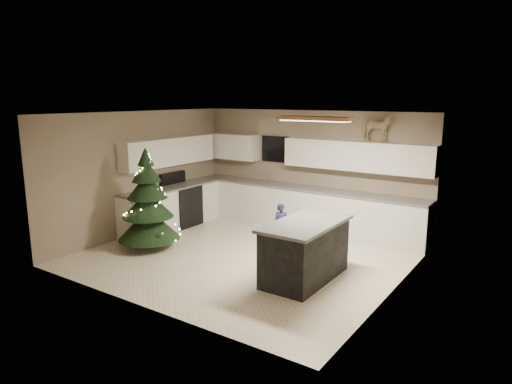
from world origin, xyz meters
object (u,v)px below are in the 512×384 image
(bar_stool, at_px, (307,232))
(christmas_tree, at_px, (148,207))
(island, at_px, (305,250))
(toddler, at_px, (281,225))
(rocking_horse, at_px, (376,128))

(bar_stool, height_order, christmas_tree, christmas_tree)
(island, height_order, bar_stool, island)
(bar_stool, xyz_separation_m, toddler, (-0.82, 0.47, -0.12))
(rocking_horse, bearing_deg, toddler, 135.01)
(island, bearing_deg, rocking_horse, 87.41)
(island, relative_size, toddler, 2.02)
(island, distance_m, rocking_horse, 3.22)
(christmas_tree, distance_m, rocking_horse, 4.74)
(island, xyz_separation_m, rocking_horse, (0.12, 2.66, 1.81))
(christmas_tree, height_order, toddler, christmas_tree)
(bar_stool, relative_size, christmas_tree, 0.36)
(rocking_horse, bearing_deg, island, 174.89)
(christmas_tree, relative_size, toddler, 2.33)
(christmas_tree, bearing_deg, toddler, 36.34)
(island, distance_m, christmas_tree, 3.30)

